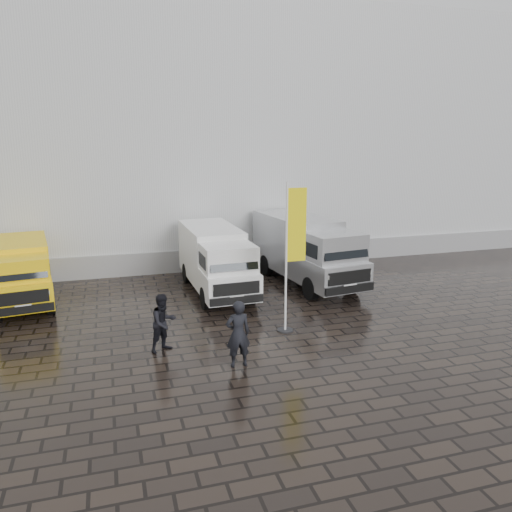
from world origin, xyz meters
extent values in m
plane|color=black|center=(0.00, 0.00, 0.00)|extent=(120.00, 120.00, 0.00)
cube|color=silver|center=(2.00, 16.00, 6.00)|extent=(44.00, 16.00, 12.00)
cube|color=gray|center=(2.00, 7.95, 0.50)|extent=(44.00, 0.15, 1.00)
cylinder|color=black|center=(0.63, -0.09, 0.02)|extent=(0.50, 0.50, 0.04)
cylinder|color=white|center=(0.63, -0.09, 2.35)|extent=(0.07, 0.07, 4.71)
cube|color=#FFE80D|center=(0.96, -0.09, 3.39)|extent=(0.60, 0.03, 2.26)
cube|color=black|center=(4.72, 7.39, 0.49)|extent=(0.72, 0.72, 0.98)
imported|color=black|center=(-1.43, -2.09, 0.92)|extent=(0.68, 0.46, 1.84)
imported|color=black|center=(-3.21, -0.52, 0.85)|extent=(1.03, 0.97, 1.69)
camera|label=1|loc=(-4.49, -14.08, 5.99)|focal=35.00mm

